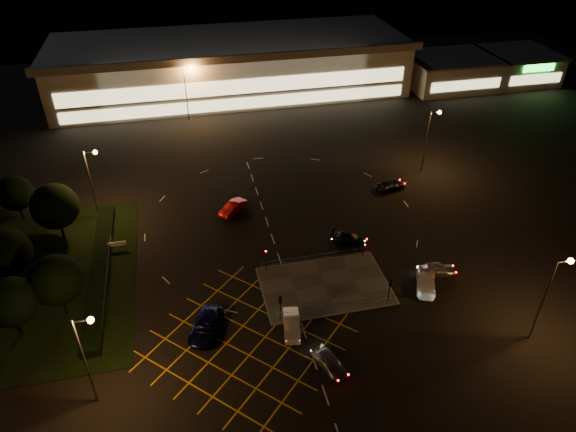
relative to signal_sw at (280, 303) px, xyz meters
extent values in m
plane|color=black|center=(4.00, 5.99, -2.37)|extent=(180.00, 180.00, 0.00)
cube|color=#4C4944|center=(6.00, 3.99, -2.31)|extent=(14.00, 9.00, 0.12)
cube|color=black|center=(-24.00, 11.99, -2.33)|extent=(18.00, 30.00, 0.08)
cube|color=black|center=(-19.00, 11.99, -1.87)|extent=(2.00, 26.00, 1.00)
cube|color=beige|center=(4.00, 67.99, 2.63)|extent=(70.00, 25.00, 10.00)
cube|color=slate|center=(4.00, 67.99, 7.83)|extent=(72.00, 26.50, 0.60)
cube|color=#FFEAA5|center=(4.00, 55.44, 2.63)|extent=(66.00, 0.20, 3.00)
cube|color=#FFEAA5|center=(4.00, 55.44, -0.57)|extent=(66.00, 0.20, 2.20)
cube|color=beige|center=(50.00, 59.99, 0.63)|extent=(18.00, 14.00, 6.00)
cube|color=slate|center=(50.00, 59.99, 3.78)|extent=(18.80, 14.80, 0.40)
cube|color=#FFEAA5|center=(50.00, 52.94, 0.23)|extent=(15.30, 0.20, 2.00)
cube|color=beige|center=(66.00, 59.99, 0.63)|extent=(14.00, 14.00, 6.00)
cube|color=slate|center=(66.00, 59.99, 3.78)|extent=(14.80, 14.80, 0.40)
cube|color=#FFEAA5|center=(66.00, 52.94, 0.23)|extent=(11.90, 0.20, 2.00)
cube|color=#19E533|center=(66.00, 52.84, 2.63)|extent=(7.00, 0.30, 1.40)
cylinder|color=slate|center=(-18.00, -6.01, 2.63)|extent=(0.20, 0.20, 10.00)
cylinder|color=slate|center=(-17.30, -6.01, 7.43)|extent=(1.40, 0.12, 0.12)
sphere|color=orange|center=(-16.60, -6.01, 7.38)|extent=(0.56, 0.56, 0.56)
cylinder|color=slate|center=(24.00, -8.01, 2.63)|extent=(0.20, 0.20, 10.00)
cylinder|color=slate|center=(24.70, -8.01, 7.43)|extent=(1.40, 0.12, 0.12)
sphere|color=orange|center=(25.40, -8.01, 7.38)|extent=(0.56, 0.56, 0.56)
cylinder|color=slate|center=(-20.00, 23.99, 2.63)|extent=(0.20, 0.20, 10.00)
cylinder|color=slate|center=(-19.30, 23.99, 7.43)|extent=(1.40, 0.12, 0.12)
sphere|color=orange|center=(-18.60, 23.99, 7.38)|extent=(0.56, 0.56, 0.56)
cylinder|color=slate|center=(28.00, 25.99, 2.63)|extent=(0.20, 0.20, 10.00)
cylinder|color=slate|center=(28.70, 25.99, 7.43)|extent=(1.40, 0.12, 0.12)
sphere|color=orange|center=(29.40, 25.99, 7.38)|extent=(0.56, 0.56, 0.56)
cylinder|color=slate|center=(-6.00, 53.99, 2.63)|extent=(0.20, 0.20, 10.00)
cylinder|color=slate|center=(-5.30, 53.99, 7.43)|extent=(1.40, 0.12, 0.12)
sphere|color=orange|center=(-4.60, 53.99, 7.38)|extent=(0.56, 0.56, 0.56)
cylinder|color=slate|center=(34.00, 55.99, 2.63)|extent=(0.20, 0.20, 10.00)
cylinder|color=slate|center=(34.70, 55.99, 7.43)|extent=(1.40, 0.12, 0.12)
sphere|color=orange|center=(35.40, 55.99, 7.38)|extent=(0.56, 0.56, 0.56)
cylinder|color=black|center=(0.00, -0.01, -0.75)|extent=(0.10, 0.10, 3.00)
cube|color=black|center=(0.00, -0.01, 0.45)|extent=(0.28, 0.18, 0.90)
sphere|color=#19FF33|center=(0.00, 0.12, 0.45)|extent=(0.16, 0.16, 0.16)
cylinder|color=black|center=(12.00, -0.01, -0.75)|extent=(0.10, 0.10, 3.00)
cube|color=black|center=(12.00, -0.01, 0.45)|extent=(0.28, 0.18, 0.90)
sphere|color=#19FF33|center=(12.00, 0.12, 0.45)|extent=(0.16, 0.16, 0.16)
cylinder|color=black|center=(0.00, 7.99, -0.75)|extent=(0.10, 0.10, 3.00)
cube|color=black|center=(0.00, 7.99, 0.45)|extent=(0.28, 0.18, 0.90)
sphere|color=#FF0C0C|center=(0.00, 7.86, 0.45)|extent=(0.16, 0.16, 0.16)
cylinder|color=black|center=(12.00, 7.99, -0.75)|extent=(0.10, 0.10, 3.00)
cube|color=black|center=(12.00, 7.99, 0.45)|extent=(0.28, 0.18, 0.90)
sphere|color=#19FF33|center=(12.00, 7.86, 0.45)|extent=(0.16, 0.16, 0.16)
cylinder|color=black|center=(-26.00, 3.99, -1.11)|extent=(0.36, 0.36, 2.52)
sphere|color=black|center=(-26.00, 3.99, 1.97)|extent=(5.04, 5.04, 5.04)
cylinder|color=black|center=(-28.00, 11.99, -1.02)|extent=(0.36, 0.36, 2.70)
sphere|color=black|center=(-28.00, 11.99, 2.28)|extent=(5.40, 5.40, 5.40)
cylinder|color=black|center=(-24.00, 19.99, -0.93)|extent=(0.36, 0.36, 2.88)
sphere|color=black|center=(-24.00, 19.99, 2.59)|extent=(5.76, 5.76, 5.76)
cylinder|color=black|center=(-30.00, 25.99, -1.20)|extent=(0.36, 0.36, 2.34)
sphere|color=black|center=(-30.00, 25.99, 1.66)|extent=(4.68, 4.68, 4.68)
cylinder|color=black|center=(-22.00, 5.99, -1.02)|extent=(0.36, 0.36, 2.70)
sphere|color=black|center=(-22.00, 5.99, 2.28)|extent=(5.40, 5.40, 5.40)
imported|color=#9FA0A5|center=(3.22, -7.08, -1.62)|extent=(3.18, 4.72, 1.49)
imported|color=silver|center=(0.81, -1.65, -1.62)|extent=(2.32, 4.74, 1.50)
imported|color=#0A1041|center=(-7.75, 0.08, -1.58)|extent=(4.46, 6.20, 1.57)
imported|color=black|center=(11.24, 10.99, -1.70)|extent=(4.90, 3.93, 1.33)
imported|color=silver|center=(19.26, 3.10, -1.63)|extent=(4.57, 2.49, 1.47)
imported|color=maroon|center=(-2.13, 21.26, -1.61)|extent=(4.43, 4.31, 1.51)
imported|color=black|center=(21.36, 22.27, -1.73)|extent=(4.93, 3.11, 1.27)
imported|color=silver|center=(17.01, 1.24, -1.63)|extent=(3.92, 5.47, 1.47)
camera|label=1|loc=(-7.73, -37.59, 37.09)|focal=32.00mm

